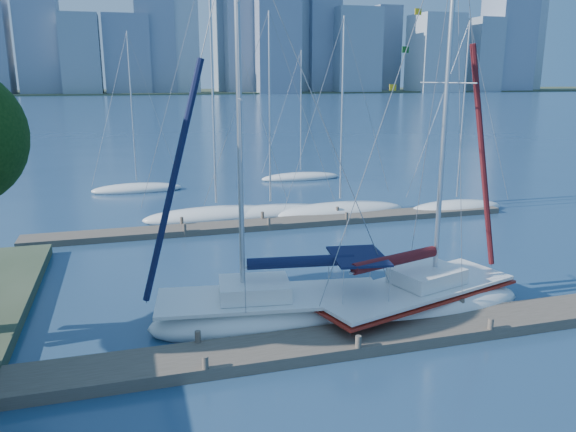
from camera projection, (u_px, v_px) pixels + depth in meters
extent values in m
plane|color=navy|center=(348.00, 346.00, 19.30)|extent=(700.00, 700.00, 0.00)
cube|color=#51473B|center=(348.00, 341.00, 19.25)|extent=(26.00, 2.00, 0.40)
cube|color=#51473B|center=(281.00, 223.00, 34.71)|extent=(30.00, 1.80, 0.36)
cube|color=#38472D|center=(137.00, 92.00, 317.83)|extent=(800.00, 100.00, 1.50)
ellipsoid|color=white|center=(272.00, 316.00, 21.10)|extent=(9.44, 4.16, 1.60)
cube|color=white|center=(272.00, 297.00, 20.91)|extent=(8.74, 3.84, 0.13)
cube|color=white|center=(254.00, 289.00, 20.73)|extent=(2.80, 2.26, 0.59)
cylinder|color=silver|center=(239.00, 118.00, 19.16)|extent=(0.19, 0.19, 13.12)
cylinder|color=silver|center=(301.00, 264.00, 20.77)|extent=(4.30, 0.67, 0.11)
cylinder|color=#101737|center=(301.00, 262.00, 20.75)|extent=(4.00, 0.95, 0.43)
cube|color=#101737|center=(358.00, 256.00, 21.03)|extent=(2.24, 2.77, 0.09)
ellipsoid|color=white|center=(414.00, 305.00, 22.04)|extent=(9.60, 5.47, 1.60)
cube|color=white|center=(415.00, 288.00, 21.85)|extent=(8.89, 5.05, 0.13)
cube|color=white|center=(427.00, 275.00, 22.10)|extent=(3.01, 2.59, 0.59)
cylinder|color=silver|center=(446.00, 102.00, 20.70)|extent=(0.19, 0.19, 14.03)
cylinder|color=silver|center=(395.00, 263.00, 20.99)|extent=(4.18, 1.33, 0.11)
cylinder|color=#4D1011|center=(395.00, 260.00, 20.96)|extent=(3.94, 1.54, 0.43)
cube|color=maroon|center=(414.00, 292.00, 21.90)|extent=(9.11, 5.22, 0.11)
ellipsoid|color=white|center=(217.00, 216.00, 36.31)|extent=(9.52, 3.02, 1.24)
cylinder|color=silver|center=(212.00, 81.00, 34.25)|extent=(0.13, 0.13, 15.15)
ellipsoid|color=white|center=(271.00, 213.00, 37.11)|extent=(8.87, 2.97, 1.13)
cylinder|color=silver|center=(270.00, 110.00, 35.47)|extent=(0.12, 0.12, 11.86)
ellipsoid|color=white|center=(340.00, 211.00, 37.56)|extent=(9.38, 5.37, 1.23)
cylinder|color=silver|center=(342.00, 110.00, 35.94)|extent=(0.13, 0.13, 11.52)
ellipsoid|color=white|center=(456.00, 208.00, 38.58)|extent=(7.14, 4.55, 1.10)
cylinder|color=silver|center=(463.00, 112.00, 37.00)|extent=(0.12, 0.12, 11.46)
ellipsoid|color=white|center=(137.00, 189.00, 45.12)|extent=(7.36, 4.11, 1.00)
cylinder|color=silver|center=(132.00, 108.00, 43.56)|extent=(0.11, 0.11, 11.42)
ellipsoid|color=white|center=(301.00, 177.00, 50.39)|extent=(7.27, 2.16, 0.94)
cylinder|color=silver|center=(301.00, 111.00, 48.97)|extent=(0.10, 0.10, 10.34)
cube|color=#909FAD|center=(40.00, 57.00, 290.81)|extent=(14.79, 17.61, 37.15)
cube|color=gray|center=(81.00, 55.00, 273.57)|extent=(18.09, 19.81, 38.22)
cube|color=slate|center=(127.00, 55.00, 280.95)|extent=(22.09, 16.86, 38.59)
cube|color=#909FAD|center=(176.00, 15.00, 285.55)|extent=(20.22, 14.99, 78.29)
cube|color=gray|center=(231.00, 25.00, 308.58)|extent=(17.39, 17.46, 72.32)
cube|color=slate|center=(276.00, 27.00, 289.84)|extent=(22.23, 18.95, 67.49)
cube|color=#909FAD|center=(304.00, 47.00, 312.58)|extent=(14.74, 17.11, 49.51)
cube|color=gray|center=(355.00, 51.00, 305.56)|extent=(24.45, 18.80, 44.62)
cube|color=slate|center=(384.00, 49.00, 341.19)|extent=(14.87, 17.52, 49.59)
cube|color=#909FAD|center=(435.00, 54.00, 318.04)|extent=(24.97, 23.94, 42.58)
cube|color=gray|center=(481.00, 56.00, 326.41)|extent=(15.97, 21.38, 41.26)
cube|color=slate|center=(510.00, 10.00, 328.29)|extent=(23.47, 23.60, 92.84)
cube|color=#909FAD|center=(526.00, 26.00, 355.28)|extent=(16.55, 17.08, 79.32)
cube|color=slate|center=(322.00, 27.00, 307.93)|extent=(17.10, 18.00, 70.42)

